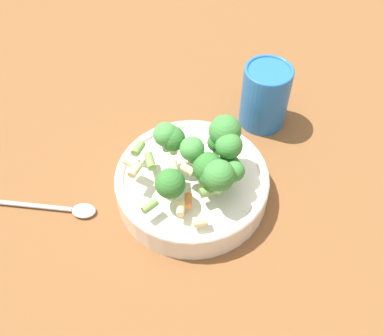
{
  "coord_description": "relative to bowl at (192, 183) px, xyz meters",
  "views": [
    {
      "loc": [
        -0.01,
        -0.41,
        0.56
      ],
      "look_at": [
        0.0,
        0.0,
        0.06
      ],
      "focal_mm": 42.0,
      "sensor_mm": 36.0,
      "label": 1
    }
  ],
  "objects": [
    {
      "name": "ground_plane",
      "position": [
        0.0,
        0.0,
        -0.03
      ],
      "size": [
        3.0,
        3.0,
        0.0
      ],
      "primitive_type": "plane",
      "color": "brown"
    },
    {
      "name": "bowl",
      "position": [
        0.0,
        0.0,
        0.0
      ],
      "size": [
        0.23,
        0.23,
        0.05
      ],
      "color": "silver",
      "rests_on": "ground_plane"
    },
    {
      "name": "pasta_salad",
      "position": [
        0.02,
        -0.01,
        0.07
      ],
      "size": [
        0.17,
        0.14,
        0.09
      ],
      "color": "#8CB766",
      "rests_on": "bowl"
    },
    {
      "name": "cup",
      "position": [
        0.13,
        0.16,
        0.03
      ],
      "size": [
        0.08,
        0.08,
        0.11
      ],
      "color": "#2366B2",
      "rests_on": "ground_plane"
    },
    {
      "name": "spoon",
      "position": [
        -0.2,
        -0.02,
        -0.02
      ],
      "size": [
        0.17,
        0.04,
        0.01
      ],
      "rotation": [
        0.0,
        0.0,
        6.13
      ],
      "color": "silver",
      "rests_on": "ground_plane"
    }
  ]
}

